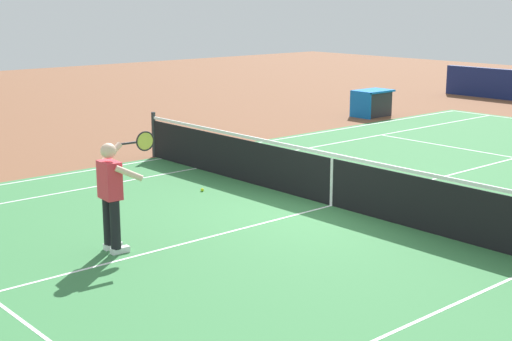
{
  "coord_description": "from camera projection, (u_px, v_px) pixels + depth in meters",
  "views": [
    {
      "loc": [
        9.65,
        8.93,
        3.66
      ],
      "look_at": [
        1.73,
        -0.12,
        0.9
      ],
      "focal_mm": 52.12,
      "sensor_mm": 36.0,
      "label": 1
    }
  ],
  "objects": [
    {
      "name": "tennis_net",
      "position": [
        332.0,
        180.0,
        13.45
      ],
      "size": [
        0.1,
        11.7,
        1.08
      ],
      "color": "#2D2D33",
      "rests_on": "ground_plane"
    },
    {
      "name": "ground_plane",
      "position": [
        331.0,
        206.0,
        13.56
      ],
      "size": [
        60.0,
        60.0,
        0.0
      ],
      "primitive_type": "plane",
      "color": "brown"
    },
    {
      "name": "court_slab",
      "position": [
        332.0,
        206.0,
        13.56
      ],
      "size": [
        24.2,
        11.4,
        0.0
      ],
      "primitive_type": "cube",
      "color": "#387A42",
      "rests_on": "ground_plane"
    },
    {
      "name": "tennis_player_near",
      "position": [
        112.0,
        191.0,
        10.9
      ],
      "size": [
        1.1,
        0.78,
        1.7
      ],
      "color": "black",
      "rests_on": "ground_plane"
    },
    {
      "name": "equipment_cart_tarped",
      "position": [
        372.0,
        103.0,
        23.95
      ],
      "size": [
        1.25,
        0.84,
        0.85
      ],
      "color": "#2D2D33",
      "rests_on": "ground_plane"
    },
    {
      "name": "court_line_markings",
      "position": [
        332.0,
        205.0,
        13.56
      ],
      "size": [
        23.85,
        11.05,
        0.01
      ],
      "color": "white",
      "rests_on": "ground_plane"
    },
    {
      "name": "tennis_ball",
      "position": [
        202.0,
        190.0,
        14.57
      ],
      "size": [
        0.07,
        0.07,
        0.07
      ],
      "primitive_type": "sphere",
      "color": "#CCE01E",
      "rests_on": "ground_plane"
    }
  ]
}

